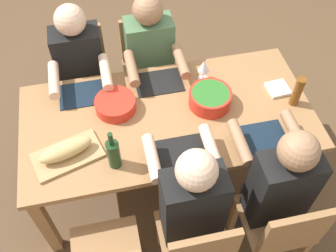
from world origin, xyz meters
TOP-DOWN VIEW (x-y plane):
  - ground_plane at (0.00, 0.00)m, footprint 8.00×8.00m
  - dining_table at (0.00, 0.00)m, footprint 1.87×0.92m
  - chair_far_center at (0.00, 0.78)m, footprint 0.40×0.40m
  - diner_far_center at (-0.00, 0.60)m, footprint 0.41×0.53m
  - chair_near_right at (0.51, -0.78)m, footprint 0.40×0.40m
  - diner_near_right at (0.51, -0.60)m, footprint 0.41×0.53m
  - chair_far_left at (-0.51, 0.78)m, footprint 0.40×0.40m
  - diner_far_left at (-0.51, 0.60)m, footprint 0.41×0.53m
  - chair_near_center at (0.00, -0.78)m, footprint 0.40×0.40m
  - diner_near_center at (0.00, -0.60)m, footprint 0.41×0.53m
  - serving_bowl_salad at (-0.32, 0.13)m, footprint 0.26×0.26m
  - serving_bowl_greens at (0.29, 0.04)m, footprint 0.27×0.27m
  - cutting_board at (-0.65, -0.18)m, footprint 0.45×0.32m
  - bread_loaf at (-0.65, -0.18)m, footprint 0.34×0.20m
  - wine_bottle at (-0.38, -0.29)m, footprint 0.08×0.08m
  - beer_bottle at (0.83, -0.07)m, footprint 0.06×0.06m
  - wine_glass at (0.30, 0.27)m, footprint 0.08×0.08m
  - placemat_far_center at (0.00, 0.30)m, footprint 0.32×0.23m
  - placemat_near_right at (0.51, -0.30)m, footprint 0.32×0.23m
  - placemat_far_left at (-0.51, 0.30)m, footprint 0.32×0.23m
  - placemat_near_center at (0.00, -0.30)m, footprint 0.32×0.23m
  - napkin_stack at (0.77, 0.06)m, footprint 0.15×0.15m

SIDE VIEW (x-z plane):
  - ground_plane at x=0.00m, z-range 0.00..0.00m
  - chair_far_center at x=0.00m, z-range 0.06..0.91m
  - chair_near_right at x=0.51m, z-range 0.06..0.91m
  - chair_far_left at x=-0.51m, z-range 0.06..0.91m
  - chair_near_center at x=0.00m, z-range 0.06..0.91m
  - dining_table at x=0.00m, z-range 0.29..1.03m
  - diner_far_center at x=0.00m, z-range 0.10..1.30m
  - diner_near_right at x=0.51m, z-range 0.10..1.30m
  - diner_far_left at x=-0.51m, z-range 0.10..1.30m
  - diner_near_center at x=0.00m, z-range 0.10..1.30m
  - placemat_far_center at x=0.00m, z-range 0.74..0.75m
  - placemat_near_right at x=0.51m, z-range 0.74..0.75m
  - placemat_far_left at x=-0.51m, z-range 0.74..0.75m
  - placemat_near_center at x=0.00m, z-range 0.74..0.75m
  - cutting_board at x=-0.65m, z-range 0.74..0.76m
  - napkin_stack at x=0.77m, z-range 0.74..0.76m
  - serving_bowl_salad at x=-0.32m, z-range 0.75..0.83m
  - serving_bowl_greens at x=0.29m, z-range 0.75..0.85m
  - bread_loaf at x=-0.65m, z-range 0.76..0.85m
  - wine_bottle at x=-0.38m, z-range 0.70..0.99m
  - beer_bottle at x=0.83m, z-range 0.74..0.96m
  - wine_glass at x=0.30m, z-range 0.77..0.94m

